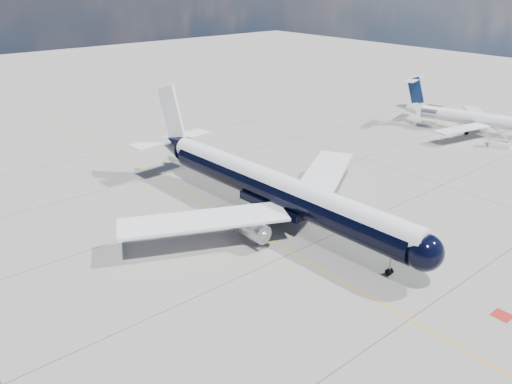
% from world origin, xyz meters
% --- Properties ---
extents(ground, '(320.00, 320.00, 0.00)m').
position_xyz_m(ground, '(0.00, 30.00, 0.00)').
color(ground, gray).
rests_on(ground, ground).
extents(taxiway_centerline, '(0.16, 160.00, 0.01)m').
position_xyz_m(taxiway_centerline, '(0.00, 25.00, 0.00)').
color(taxiway_centerline, '#EA9F0C').
rests_on(taxiway_centerline, ground).
extents(red_marking, '(1.60, 1.60, 0.01)m').
position_xyz_m(red_marking, '(6.80, -10.00, 0.00)').
color(red_marking, maroon).
rests_on(red_marking, ground).
extents(main_airliner, '(39.14, 47.66, 13.77)m').
position_xyz_m(main_airliner, '(3.75, 17.95, 4.27)').
color(main_airliner, black).
rests_on(main_airliner, ground).
extents(regional_jet, '(23.85, 27.97, 9.65)m').
position_xyz_m(regional_jet, '(57.72, 22.14, 3.04)').
color(regional_jet, white).
rests_on(regional_jet, ground).
extents(boarding_stair, '(3.63, 4.06, 3.71)m').
position_xyz_m(boarding_stair, '(53.94, 13.19, 0.69)').
color(boarding_stair, white).
rests_on(boarding_stair, ground).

